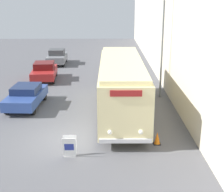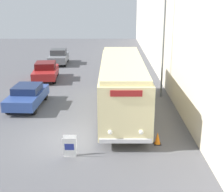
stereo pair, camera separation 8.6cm
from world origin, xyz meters
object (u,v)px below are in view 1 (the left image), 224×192
(parked_car_far, at_px, (57,57))
(traffic_cone, at_px, (157,138))
(streetlamp, at_px, (163,30))
(parked_car_mid, at_px, (44,71))
(parked_car_near, at_px, (26,96))
(sign_board, at_px, (69,147))
(vintage_bus, at_px, (122,84))

(parked_car_far, xyz_separation_m, traffic_cone, (7.96, -19.23, -0.48))
(streetlamp, xyz_separation_m, parked_car_far, (-9.27, 11.59, -4.00))
(parked_car_mid, height_order, traffic_cone, parked_car_mid)
(parked_car_near, distance_m, parked_car_far, 13.67)
(parked_car_near, relative_size, traffic_cone, 6.89)
(streetlamp, xyz_separation_m, parked_car_mid, (-9.30, 4.84, -4.01))
(parked_car_far, bearing_deg, sign_board, -81.45)
(parked_car_mid, bearing_deg, traffic_cone, -62.41)
(vintage_bus, relative_size, streetlamp, 1.38)
(sign_board, distance_m, streetlamp, 11.26)
(parked_car_near, xyz_separation_m, parked_car_mid, (-0.20, 6.92, 0.04))
(parked_car_far, bearing_deg, streetlamp, -53.38)
(streetlamp, distance_m, parked_car_near, 10.17)
(sign_board, relative_size, parked_car_mid, 0.23)
(vintage_bus, bearing_deg, parked_car_far, 113.13)
(vintage_bus, xyz_separation_m, parked_car_mid, (-6.39, 8.14, -1.09))
(streetlamp, bearing_deg, traffic_cone, -99.74)
(parked_car_near, distance_m, parked_car_mid, 6.92)
(vintage_bus, height_order, parked_car_mid, vintage_bus)
(vintage_bus, bearing_deg, parked_car_near, 168.85)
(parked_car_near, bearing_deg, traffic_cone, -33.14)
(streetlamp, height_order, parked_car_mid, streetlamp)
(vintage_bus, bearing_deg, parked_car_mid, 128.11)
(vintage_bus, distance_m, streetlamp, 5.28)
(vintage_bus, relative_size, sign_board, 10.72)
(parked_car_near, bearing_deg, sign_board, -59.34)
(parked_car_mid, distance_m, parked_car_far, 6.75)
(streetlamp, relative_size, parked_car_near, 1.76)
(parked_car_mid, relative_size, traffic_cone, 6.70)
(sign_board, bearing_deg, parked_car_near, 118.26)
(vintage_bus, xyz_separation_m, streetlamp, (2.91, 3.30, 2.92))
(traffic_cone, bearing_deg, parked_car_mid, 122.62)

